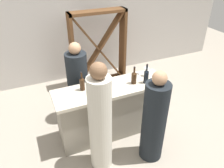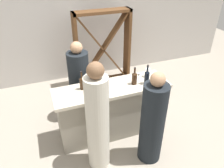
{
  "view_description": "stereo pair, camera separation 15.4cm",
  "coord_description": "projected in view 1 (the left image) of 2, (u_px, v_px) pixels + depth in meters",
  "views": [
    {
      "loc": [
        -1.13,
        -2.61,
        2.7
      ],
      "look_at": [
        0.0,
        0.0,
        0.96
      ],
      "focal_mm": 35.34,
      "sensor_mm": 36.0,
      "label": 1
    },
    {
      "loc": [
        -0.99,
        -2.67,
        2.7
      ],
      "look_at": [
        0.0,
        0.0,
        0.96
      ],
      "focal_mm": 35.34,
      "sensor_mm": 36.0,
      "label": 2
    }
  ],
  "objects": [
    {
      "name": "ground_plane",
      "position": [
        112.0,
        131.0,
        3.83
      ],
      "size": [
        12.0,
        12.0,
        0.0
      ],
      "primitive_type": "plane",
      "color": "#9E9384"
    },
    {
      "name": "back_wall",
      "position": [
        72.0,
        19.0,
        4.83
      ],
      "size": [
        8.0,
        0.1,
        2.8
      ],
      "primitive_type": "cube",
      "color": "#BCB7B2",
      "rests_on": "ground"
    },
    {
      "name": "bar_counter",
      "position": [
        112.0,
        110.0,
        3.59
      ],
      "size": [
        1.8,
        0.55,
        0.91
      ],
      "color": "gray",
      "rests_on": "ground"
    },
    {
      "name": "wine_rack",
      "position": [
        99.0,
        49.0,
        4.82
      ],
      "size": [
        1.23,
        0.28,
        1.67
      ],
      "color": "brown",
      "rests_on": "ground"
    },
    {
      "name": "wine_bottle_leftmost_amber_brown",
      "position": [
        82.0,
        83.0,
        3.23
      ],
      "size": [
        0.07,
        0.07,
        0.3
      ],
      "color": "#331E0F",
      "rests_on": "bar_counter"
    },
    {
      "name": "wine_bottle_second_left_amber_brown",
      "position": [
        134.0,
        77.0,
        3.39
      ],
      "size": [
        0.08,
        0.08,
        0.29
      ],
      "color": "#331E0F",
      "rests_on": "bar_counter"
    },
    {
      "name": "wine_bottle_center_near_black",
      "position": [
        146.0,
        76.0,
        3.4
      ],
      "size": [
        0.08,
        0.08,
        0.32
      ],
      "color": "black",
      "rests_on": "bar_counter"
    },
    {
      "name": "wine_glass_near_left",
      "position": [
        138.0,
        75.0,
        3.46
      ],
      "size": [
        0.06,
        0.06,
        0.15
      ],
      "color": "white",
      "rests_on": "bar_counter"
    },
    {
      "name": "wine_glass_near_center",
      "position": [
        104.0,
        79.0,
        3.34
      ],
      "size": [
        0.07,
        0.07,
        0.16
      ],
      "color": "white",
      "rests_on": "bar_counter"
    },
    {
      "name": "wine_glass_near_right",
      "position": [
        146.0,
        70.0,
        3.6
      ],
      "size": [
        0.08,
        0.08,
        0.15
      ],
      "color": "white",
      "rests_on": "bar_counter"
    },
    {
      "name": "wine_glass_far_left",
      "position": [
        93.0,
        81.0,
        3.32
      ],
      "size": [
        0.07,
        0.07,
        0.14
      ],
      "color": "white",
      "rests_on": "bar_counter"
    },
    {
      "name": "wine_glass_far_center",
      "position": [
        98.0,
        77.0,
        3.39
      ],
      "size": [
        0.07,
        0.07,
        0.15
      ],
      "color": "white",
      "rests_on": "bar_counter"
    },
    {
      "name": "person_left_guest",
      "position": [
        154.0,
        121.0,
        3.06
      ],
      "size": [
        0.41,
        0.41,
        1.45
      ],
      "rotation": [
        0.0,
        0.0,
        1.32
      ],
      "color": "black",
      "rests_on": "ground"
    },
    {
      "name": "person_center_guest",
      "position": [
        100.0,
        122.0,
        2.88
      ],
      "size": [
        0.31,
        0.31,
        1.64
      ],
      "rotation": [
        0.0,
        0.0,
        1.55
      ],
      "color": "beige",
      "rests_on": "ground"
    },
    {
      "name": "person_right_guest",
      "position": [
        78.0,
        86.0,
        3.82
      ],
      "size": [
        0.44,
        0.44,
        1.48
      ],
      "rotation": [
        0.0,
        0.0,
        -1.28
      ],
      "color": "black",
      "rests_on": "ground"
    }
  ]
}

